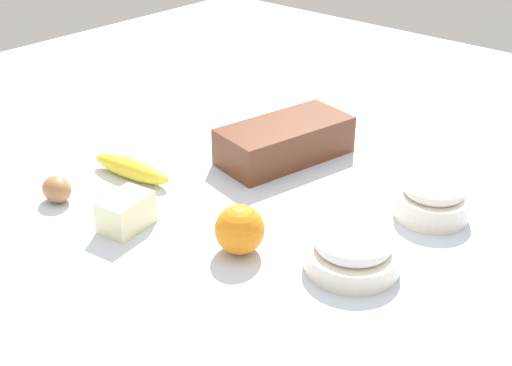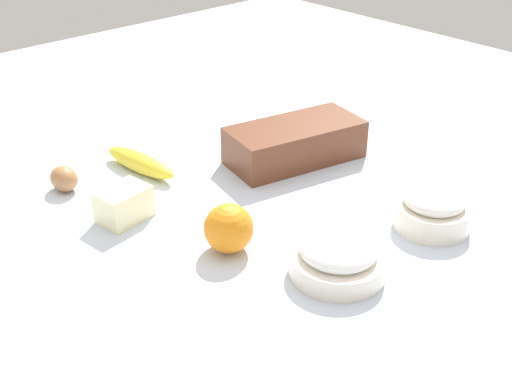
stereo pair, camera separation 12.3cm
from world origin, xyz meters
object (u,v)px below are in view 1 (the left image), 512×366
(banana, at_px, (132,169))
(orange_fruit, at_px, (240,230))
(flour_bowl, at_px, (433,199))
(egg_near_butter, at_px, (57,189))
(sugar_bowl, at_px, (352,251))
(loaf_pan, at_px, (285,140))
(butter_block, at_px, (126,212))

(banana, xyz_separation_m, orange_fruit, (0.05, 0.34, 0.02))
(flour_bowl, height_order, egg_near_butter, flour_bowl)
(sugar_bowl, height_order, banana, sugar_bowl)
(loaf_pan, height_order, orange_fruit, orange_fruit)
(banana, bearing_deg, orange_fruit, 81.86)
(loaf_pan, relative_size, butter_block, 3.34)
(orange_fruit, xyz_separation_m, egg_near_butter, (0.10, -0.37, -0.02))
(banana, bearing_deg, butter_block, 47.93)
(flour_bowl, relative_size, orange_fruit, 1.61)
(sugar_bowl, distance_m, orange_fruit, 0.19)
(flour_bowl, xyz_separation_m, sugar_bowl, (0.23, -0.02, -0.00))
(banana, bearing_deg, sugar_bowl, 93.98)
(sugar_bowl, bearing_deg, flour_bowl, 175.73)
(egg_near_butter, bearing_deg, butter_block, 99.09)
(flour_bowl, distance_m, egg_near_butter, 0.69)
(loaf_pan, distance_m, orange_fruit, 0.36)
(loaf_pan, height_order, sugar_bowl, loaf_pan)
(flour_bowl, height_order, orange_fruit, orange_fruit)
(banana, relative_size, butter_block, 2.11)
(loaf_pan, relative_size, orange_fruit, 3.64)
(butter_block, xyz_separation_m, egg_near_butter, (0.03, -0.17, -0.01))
(flour_bowl, distance_m, sugar_bowl, 0.23)
(loaf_pan, xyz_separation_m, sugar_bowl, (0.23, 0.33, -0.01))
(loaf_pan, height_order, egg_near_butter, loaf_pan)
(loaf_pan, xyz_separation_m, orange_fruit, (0.32, 0.16, -0.00))
(butter_block, height_order, egg_near_butter, butter_block)
(sugar_bowl, distance_m, butter_block, 0.40)
(banana, xyz_separation_m, egg_near_butter, (0.15, -0.03, 0.00))
(sugar_bowl, relative_size, banana, 0.81)
(flour_bowl, relative_size, butter_block, 1.48)
(loaf_pan, distance_m, banana, 0.32)
(sugar_bowl, bearing_deg, loaf_pan, -125.44)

